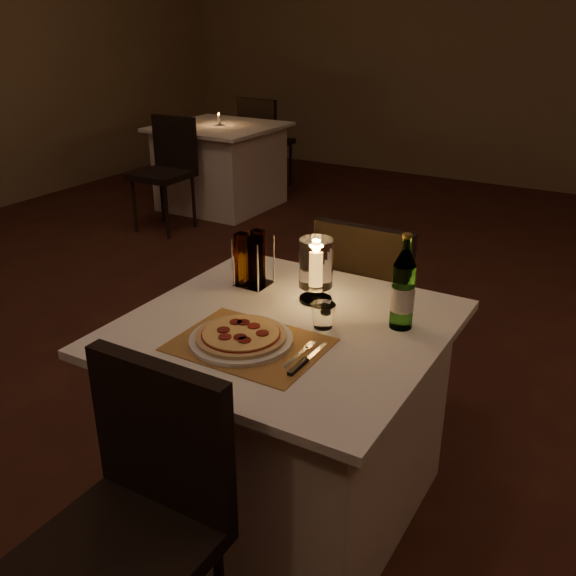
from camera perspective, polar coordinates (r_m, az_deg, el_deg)
The scene contains 18 objects.
floor at distance 2.74m, azimuth -2.72°, elevation -14.68°, with size 8.00×10.00×0.02m, color #441F16.
wall_back at distance 6.91m, azimuth 21.82°, elevation 20.48°, with size 8.00×0.02×3.00m, color #87704E.
main_table at distance 2.28m, azimuth -0.26°, elevation -11.43°, with size 1.00×1.00×0.74m.
chair_near at distance 1.73m, azimuth -13.03°, elevation -18.10°, with size 0.42×0.42×0.90m.
chair_far at distance 2.76m, azimuth 7.31°, elevation -0.95°, with size 0.42×0.42×0.90m.
placemat at distance 1.97m, azimuth -3.46°, elevation -5.04°, with size 0.45×0.34×0.00m, color #AD7A3C.
plate at distance 1.98m, azimuth -4.19°, elevation -4.60°, with size 0.32×0.32×0.01m, color white.
pizza at distance 1.97m, azimuth -4.20°, elevation -4.18°, with size 0.28×0.28×0.02m.
fork at distance 1.92m, azimuth 1.23°, elevation -5.72°, with size 0.02×0.18×0.00m.
knife at distance 1.85m, azimuth 1.26°, elevation -6.70°, with size 0.02×0.22×0.01m.
tumbler at distance 2.06m, azimuth 3.15°, elevation -2.48°, with size 0.08×0.08×0.08m, color white, non-canonical shape.
water_bottle at distance 2.05m, azimuth 10.19°, elevation -0.23°, with size 0.08×0.08×0.32m.
hurricane_candle at distance 2.21m, azimuth 2.50°, elevation 2.03°, with size 0.12×0.12×0.23m.
cruet_caddy at distance 2.35m, azimuth -3.21°, elevation 2.38°, with size 0.12×0.12×0.21m.
neighbor_table_left at distance 5.96m, azimuth -5.99°, elevation 10.72°, with size 1.00×1.00×0.74m.
neighbor_chair_la at distance 5.38m, azimuth -10.61°, elevation 10.97°, with size 0.42×0.42×0.90m.
neighbor_chair_lb at distance 6.50m, azimuth -2.27°, elevation 13.48°, with size 0.42×0.42×0.90m.
neighbor_candle_left at distance 5.88m, azimuth -6.17°, elevation 14.66°, with size 0.03×0.03×0.11m.
Camera 1 is at (1.19, -1.79, 1.68)m, focal length 40.00 mm.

